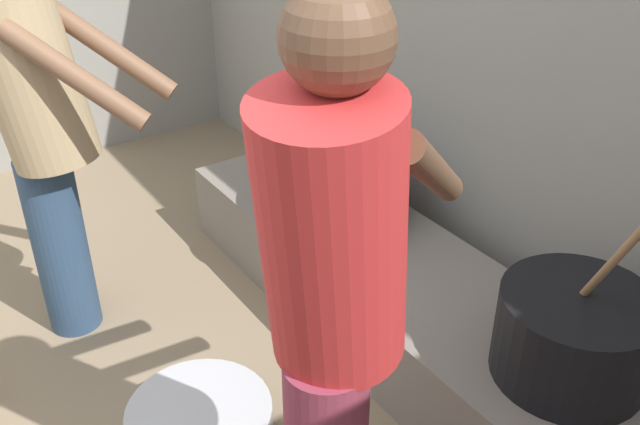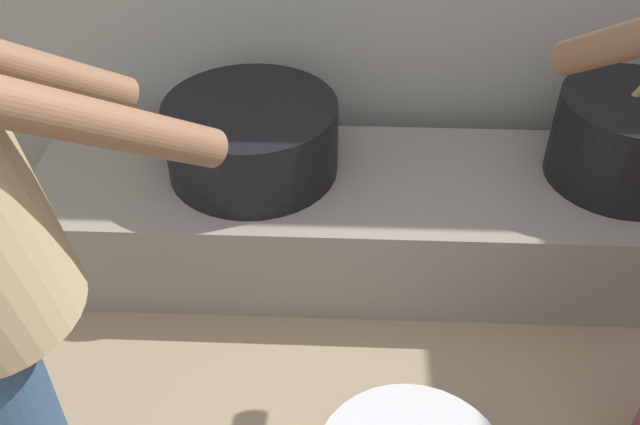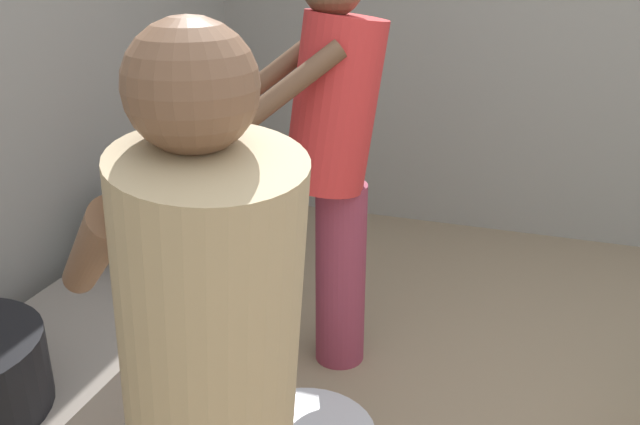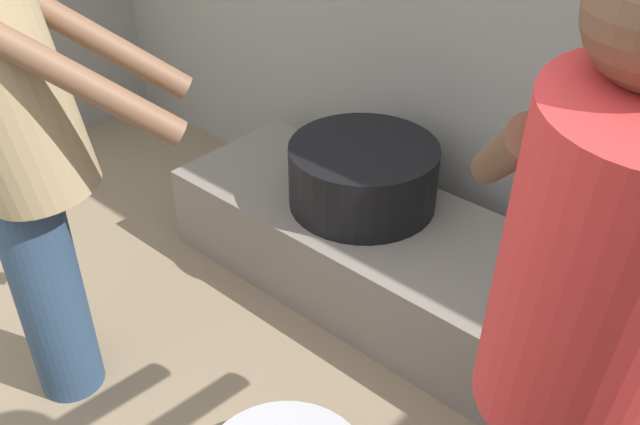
# 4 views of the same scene
# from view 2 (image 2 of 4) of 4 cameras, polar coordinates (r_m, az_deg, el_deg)

# --- Properties ---
(hearth_ledge) EXTENTS (2.57, 0.60, 0.34)m
(hearth_ledge) POSITION_cam_2_polar(r_m,az_deg,el_deg) (2.34, 8.93, -0.55)
(hearth_ledge) COLOR slate
(hearth_ledge) RESTS_ON ground_plane
(cooking_pot_main) EXTENTS (0.46, 0.46, 0.73)m
(cooking_pot_main) POSITION_cam_2_polar(r_m,az_deg,el_deg) (2.34, 23.89, 5.54)
(cooking_pot_main) COLOR black
(cooking_pot_main) RESTS_ON hearth_ledge
(cooking_pot_secondary) EXTENTS (0.54, 0.54, 0.23)m
(cooking_pot_secondary) POSITION_cam_2_polar(r_m,az_deg,el_deg) (2.20, -5.58, 6.11)
(cooking_pot_secondary) COLOR black
(cooking_pot_secondary) RESTS_ON hearth_ledge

